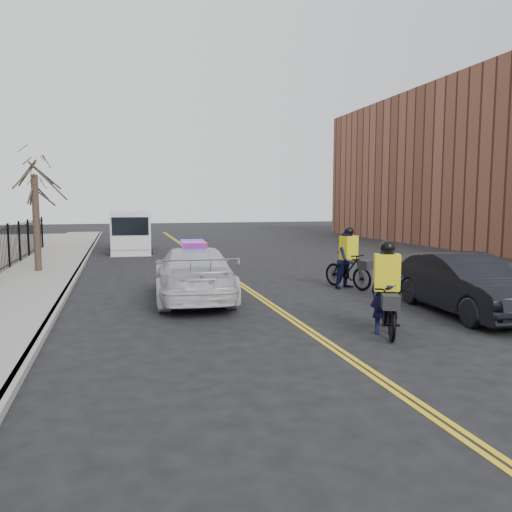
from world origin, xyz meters
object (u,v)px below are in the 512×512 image
object	(u,v)px
police_cruiser	(194,273)
cyclist_near	(386,302)
cargo_van	(132,232)
cyclist_far	(349,264)
dark_sedan	(464,284)

from	to	relation	value
police_cruiser	cyclist_near	size ratio (longest dim) A/B	2.52
police_cruiser	cargo_van	bearing A→B (deg)	-80.72
cargo_van	cyclist_far	xyz separation A→B (m)	(6.98, -15.26, -0.38)
cyclist_near	dark_sedan	bearing A→B (deg)	45.70
police_cruiser	cyclist_far	world-z (taller)	cyclist_far
police_cruiser	dark_sedan	world-z (taller)	police_cruiser
police_cruiser	cyclist_near	distance (m)	6.37
dark_sedan	cargo_van	size ratio (longest dim) A/B	0.81
dark_sedan	cyclist_far	xyz separation A→B (m)	(-1.26, 4.49, 0.04)
dark_sedan	cargo_van	distance (m)	21.41
police_cruiser	dark_sedan	bearing A→B (deg)	154.29
dark_sedan	cargo_van	world-z (taller)	cargo_van
cyclist_far	police_cruiser	bearing A→B (deg)	164.50
dark_sedan	cyclist_near	distance (m)	3.38
police_cruiser	dark_sedan	xyz separation A→B (m)	(6.80, -3.89, -0.02)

